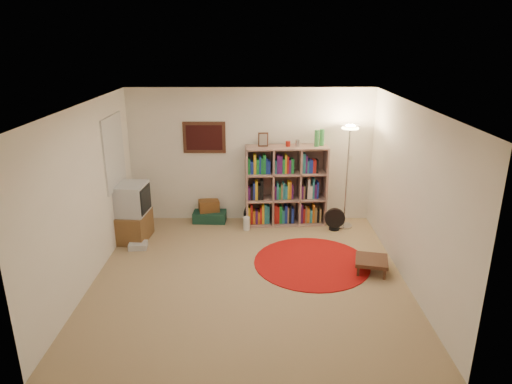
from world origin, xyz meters
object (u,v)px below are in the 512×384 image
at_px(tv_stand, 133,213).
at_px(suitcase, 210,216).
at_px(floor_fan, 335,219).
at_px(floor_lamp, 349,143).
at_px(side_table, 372,261).
at_px(bookshelf, 285,187).

height_order(tv_stand, suitcase, tv_stand).
bearing_deg(floor_fan, suitcase, 173.01).
height_order(floor_lamp, side_table, floor_lamp).
relative_size(tv_stand, side_table, 1.80).
bearing_deg(floor_lamp, bookshelf, 170.86).
height_order(tv_stand, side_table, tv_stand).
relative_size(floor_lamp, side_table, 3.42).
bearing_deg(floor_fan, side_table, -75.75).
xyz_separation_m(bookshelf, floor_fan, (0.90, -0.34, -0.51)).
height_order(bookshelf, tv_stand, bookshelf).
bearing_deg(floor_fan, bookshelf, 163.10).
relative_size(bookshelf, tv_stand, 1.77).
bearing_deg(floor_lamp, side_table, -86.90).
relative_size(floor_lamp, floor_fan, 4.58).
bearing_deg(bookshelf, side_table, -61.66).
bearing_deg(bookshelf, floor_fan, -24.24).
bearing_deg(side_table, bookshelf, 122.09).
xyz_separation_m(bookshelf, tv_stand, (-2.64, -0.73, -0.23)).
bearing_deg(floor_lamp, tv_stand, -171.59).
xyz_separation_m(tv_stand, side_table, (3.83, -1.18, -0.30)).
bearing_deg(suitcase, side_table, -35.31).
bearing_deg(floor_fan, tv_stand, -170.06).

